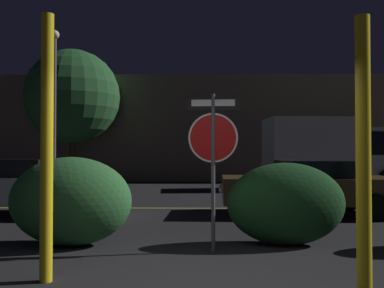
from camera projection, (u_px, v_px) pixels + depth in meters
name	position (u px, v px, depth m)	size (l,w,h in m)	color
ground_plane	(197.00, 288.00, 4.70)	(260.00, 260.00, 0.00)	black
road_center_stripe	(199.00, 208.00, 11.47)	(32.69, 0.12, 0.01)	gold
stop_sign	(213.00, 140.00, 6.48)	(0.80, 0.07, 2.38)	#4C4C51
yellow_pole_left	(47.00, 147.00, 4.96)	(0.15, 0.15, 3.11)	yellow
yellow_pole_right	(363.00, 153.00, 4.58)	(0.16, 0.16, 2.97)	yellow
hedge_bush_1	(71.00, 201.00, 6.84)	(1.96, 1.15, 1.42)	#2D6633
hedge_bush_2	(286.00, 204.00, 6.88)	(1.90, 0.93, 1.33)	#19421E
passing_car_1	(20.00, 186.00, 10.27)	(4.52, 2.07, 1.34)	silver
passing_car_2	(308.00, 186.00, 10.30)	(4.24, 2.11, 1.30)	brown
delivery_truck	(336.00, 150.00, 17.62)	(5.79, 2.69, 2.91)	silver
street_lamp	(54.00, 94.00, 17.85)	(0.38, 0.38, 6.64)	#4C4C51
tree_0	(73.00, 97.00, 21.29)	(4.69, 4.69, 6.64)	#422D1E
building_backdrop	(208.00, 130.00, 23.87)	(25.66, 3.57, 5.58)	#6B5B4C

